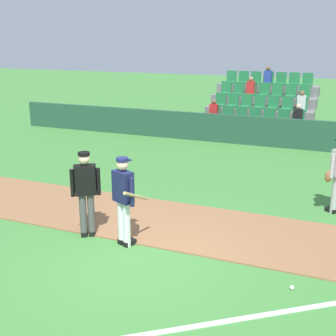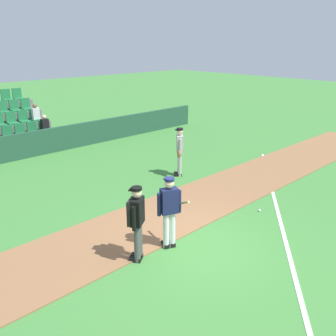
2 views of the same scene
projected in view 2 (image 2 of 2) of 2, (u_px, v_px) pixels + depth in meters
ground_plane at (194, 248)px, 8.81m from camera, size 80.00×80.00×0.00m
infield_dirt_path at (146, 223)px, 9.99m from camera, size 28.00×2.40×0.03m
foul_line_chalk at (279, 216)px, 10.44m from camera, size 9.67×7.27×0.01m
dugout_fence at (20, 147)px, 15.23m from camera, size 20.00×0.16×1.08m
batter_navy_jersey at (169, 210)px, 8.55m from camera, size 0.61×0.80×1.76m
umpire_home_plate at (137, 220)px, 8.02m from camera, size 0.53×0.47×1.76m
runner_grey_jersey at (180, 150)px, 13.24m from camera, size 0.54×0.52×1.76m
baseball at (260, 210)px, 10.68m from camera, size 0.07×0.07×0.07m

